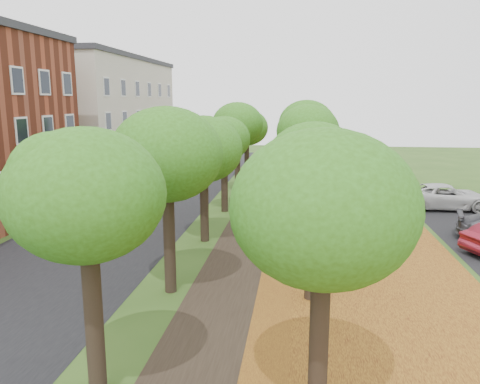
% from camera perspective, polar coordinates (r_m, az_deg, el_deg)
% --- Properties ---
extents(street_asphalt, '(8.00, 70.00, 0.01)m').
position_cam_1_polar(street_asphalt, '(26.56, -14.31, -3.45)').
color(street_asphalt, black).
rests_on(street_asphalt, ground).
extents(footpath, '(3.20, 70.00, 0.01)m').
position_cam_1_polar(footpath, '(24.86, 2.06, -4.11)').
color(footpath, black).
rests_on(footpath, ground).
extents(leaf_verge, '(7.50, 70.00, 0.01)m').
position_cam_1_polar(leaf_verge, '(24.94, 13.61, -4.37)').
color(leaf_verge, '#AE7320').
rests_on(leaf_verge, ground).
extents(tree_row_west, '(3.43, 33.43, 5.94)m').
position_cam_1_polar(tree_row_west, '(24.36, -3.06, 6.19)').
color(tree_row_west, black).
rests_on(tree_row_west, ground).
extents(tree_row_east, '(3.43, 33.43, 5.94)m').
position_cam_1_polar(tree_row_east, '(23.99, 8.37, 6.01)').
color(tree_row_east, black).
rests_on(tree_row_east, ground).
extents(building_cream, '(10.30, 20.30, 10.40)m').
position_cam_1_polar(building_cream, '(46.05, -17.58, 8.98)').
color(building_cream, beige).
rests_on(building_cream, ground).
extents(car_white, '(5.48, 2.56, 1.52)m').
position_cam_1_polar(car_white, '(31.11, 23.81, -0.52)').
color(car_white, silver).
rests_on(car_white, ground).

